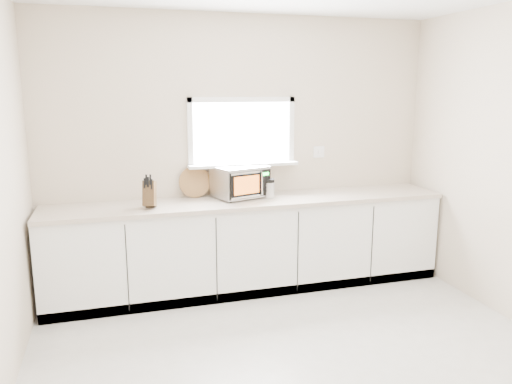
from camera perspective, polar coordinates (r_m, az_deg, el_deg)
name	(u,v)px	position (r m, az deg, el deg)	size (l,w,h in m)	color
ground	(315,379)	(3.73, 6.80, -20.45)	(4.00, 4.00, 0.00)	beige
back_wall	(242,151)	(5.09, -1.66, 4.76)	(4.00, 0.17, 2.70)	beige
cabinets	(250,246)	(5.01, -0.74, -6.18)	(3.92, 0.60, 0.88)	white
countertop	(250,201)	(4.88, -0.72, -1.07)	(3.92, 0.64, 0.04)	beige
microwave	(240,181)	(4.93, -1.81, 1.25)	(0.58, 0.51, 0.31)	black
knife_block	(149,193)	(4.60, -12.08, -0.14)	(0.15, 0.24, 0.32)	#4C351B
cutting_board	(195,182)	(4.98, -7.01, 1.16)	(0.31, 0.31, 0.02)	#9B6A3C
coffee_grinder	(269,188)	(4.94, 1.50, 0.44)	(0.14, 0.14, 0.19)	#B6B9BE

